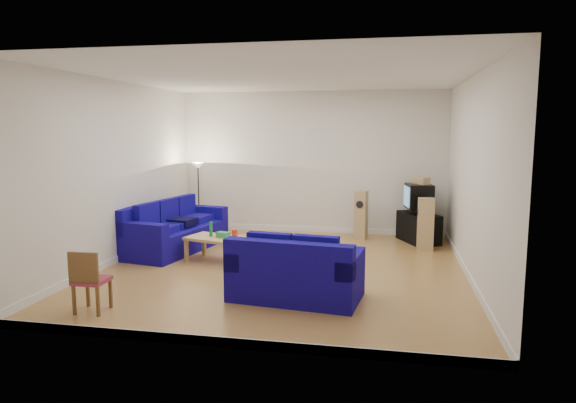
% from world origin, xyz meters
% --- Properties ---
extents(room, '(6.01, 6.51, 3.21)m').
position_xyz_m(room, '(0.00, 0.00, 1.54)').
color(room, olive).
rests_on(room, ground).
extents(sofa_three_seat, '(1.45, 2.56, 0.93)m').
position_xyz_m(sofa_three_seat, '(-2.42, 0.97, 0.35)').
color(sofa_three_seat, '#080056').
rests_on(sofa_three_seat, ground).
extents(sofa_loveseat, '(1.87, 1.19, 0.88)m').
position_xyz_m(sofa_loveseat, '(0.47, -1.51, 0.34)').
color(sofa_loveseat, '#080056').
rests_on(sofa_loveseat, ground).
extents(coffee_table, '(1.36, 0.94, 0.45)m').
position_xyz_m(coffee_table, '(-1.17, 0.21, 0.40)').
color(coffee_table, tan).
rests_on(coffee_table, ground).
extents(bottle, '(0.06, 0.06, 0.27)m').
position_xyz_m(bottle, '(-1.38, 0.27, 0.58)').
color(bottle, '#197233').
rests_on(bottle, coffee_table).
extents(tissue_box, '(0.27, 0.21, 0.10)m').
position_xyz_m(tissue_box, '(-1.14, 0.22, 0.50)').
color(tissue_box, green).
rests_on(tissue_box, coffee_table).
extents(red_canister, '(0.14, 0.14, 0.14)m').
position_xyz_m(red_canister, '(-0.94, 0.26, 0.52)').
color(red_canister, red).
rests_on(red_canister, coffee_table).
extents(remote, '(0.16, 0.14, 0.02)m').
position_xyz_m(remote, '(-0.81, 0.08, 0.46)').
color(remote, black).
rests_on(remote, coffee_table).
extents(tv_stand, '(0.92, 1.14, 0.61)m').
position_xyz_m(tv_stand, '(2.37, 2.60, 0.31)').
color(tv_stand, black).
rests_on(tv_stand, ground).
extents(av_receiver, '(0.43, 0.49, 0.10)m').
position_xyz_m(av_receiver, '(2.40, 2.58, 0.66)').
color(av_receiver, black).
rests_on(av_receiver, tv_stand).
extents(television, '(0.60, 0.73, 0.51)m').
position_xyz_m(television, '(2.34, 2.58, 0.97)').
color(television, black).
rests_on(television, av_receiver).
extents(centre_speaker, '(0.37, 0.45, 0.15)m').
position_xyz_m(centre_speaker, '(2.38, 2.62, 1.30)').
color(centre_speaker, tan).
rests_on(centre_speaker, television).
extents(speaker_left, '(0.29, 0.35, 1.05)m').
position_xyz_m(speaker_left, '(1.16, 2.70, 0.52)').
color(speaker_left, tan).
rests_on(speaker_left, ground).
extents(speaker_right, '(0.32, 0.24, 1.03)m').
position_xyz_m(speaker_right, '(2.45, 1.85, 0.52)').
color(speaker_right, tan).
rests_on(speaker_right, ground).
extents(floor_lamp, '(0.28, 0.28, 1.61)m').
position_xyz_m(floor_lamp, '(-2.45, 2.50, 1.33)').
color(floor_lamp, black).
rests_on(floor_lamp, ground).
extents(dining_chair, '(0.41, 0.41, 0.83)m').
position_xyz_m(dining_chair, '(-2.02, -2.55, 0.46)').
color(dining_chair, brown).
rests_on(dining_chair, ground).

